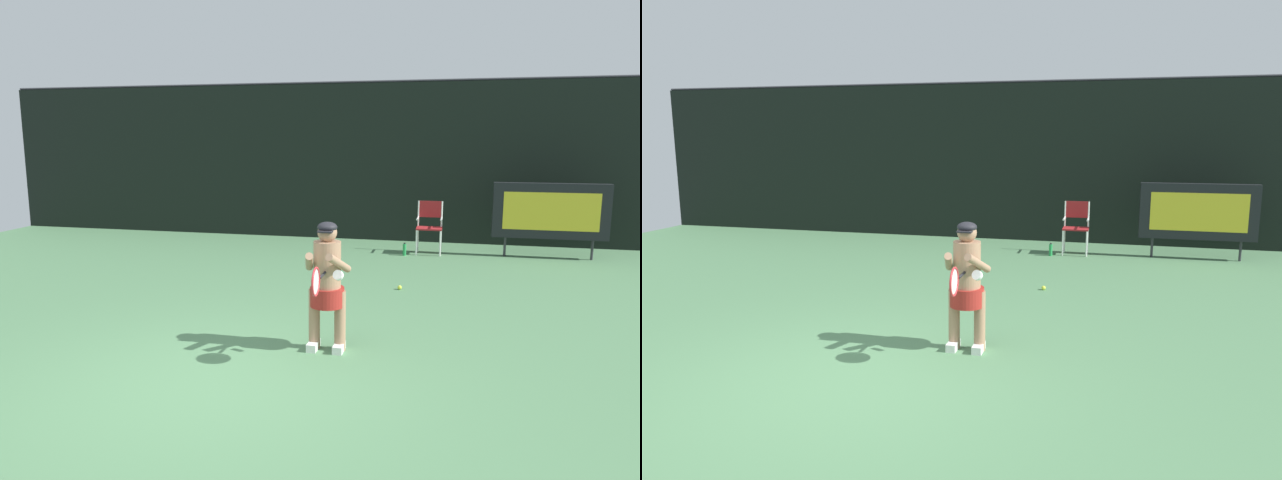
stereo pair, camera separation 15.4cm
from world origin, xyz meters
The scene contains 8 objects.
ground centered at (0.00, -0.19, -0.01)m, with size 18.00×22.00×0.03m.
backdrop_screen centered at (0.00, 8.50, 1.81)m, with size 18.00×0.12×3.66m.
scoreboard centered at (4.11, 7.18, 0.95)m, with size 2.20×0.21×1.50m.
umpire_chair centered at (1.77, 7.13, 0.62)m, with size 0.52×0.44×1.08m.
water_bottle centered at (1.30, 6.77, 0.12)m, with size 0.07×0.07×0.27m.
tennis_player centered at (0.92, 1.20, 0.81)m, with size 0.54×0.62×1.48m.
tennis_racket centered at (0.93, 0.65, 0.94)m, with size 0.03×0.60×0.31m.
tennis_ball_loose centered at (1.47, 4.05, 0.03)m, with size 0.07×0.07×0.07m.
Camera 1 is at (2.32, -5.01, 2.42)m, focal length 32.70 mm.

